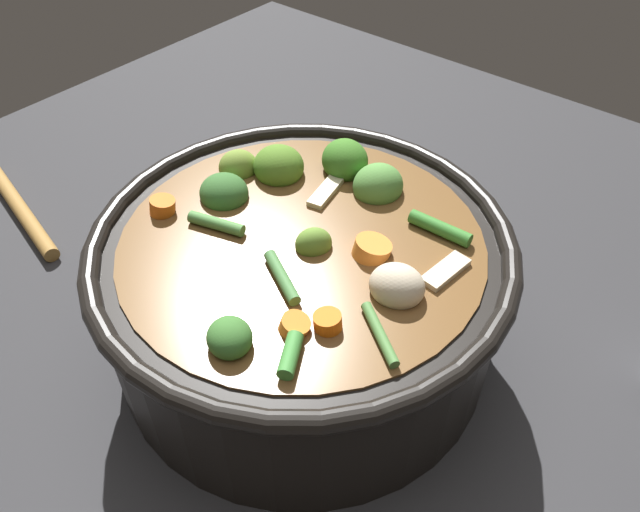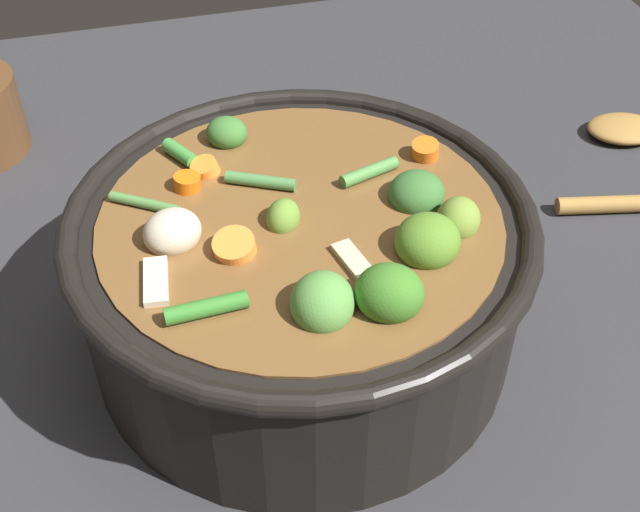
% 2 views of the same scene
% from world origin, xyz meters
% --- Properties ---
extents(ground_plane, '(1.10, 1.10, 0.00)m').
position_xyz_m(ground_plane, '(0.00, 0.00, 0.00)').
color(ground_plane, '#2D2D30').
extents(cooking_pot, '(0.32, 0.32, 0.14)m').
position_xyz_m(cooking_pot, '(0.00, 0.00, 0.06)').
color(cooking_pot, black).
rests_on(cooking_pot, ground_plane).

